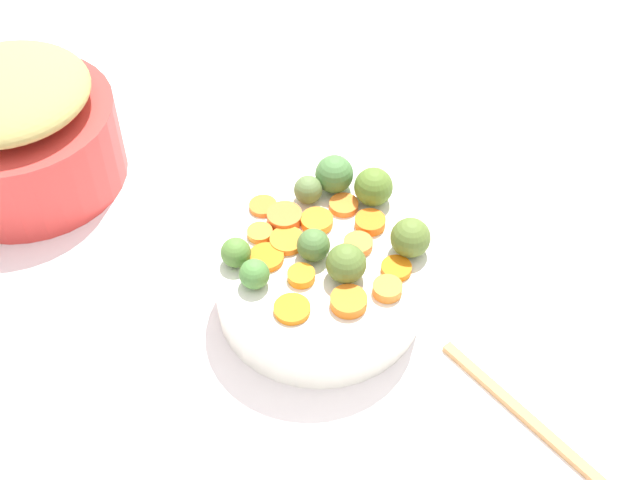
{
  "coord_description": "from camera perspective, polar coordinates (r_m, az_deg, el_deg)",
  "views": [
    {
      "loc": [
        0.13,
        -0.6,
        0.8
      ],
      "look_at": [
        0.01,
        0.01,
        0.13
      ],
      "focal_mm": 48.22,
      "sensor_mm": 36.0,
      "label": 1
    }
  ],
  "objects": [
    {
      "name": "tabletop",
      "position": [
        1.0,
        -0.66,
        -4.86
      ],
      "size": [
        2.4,
        2.4,
        0.02
      ],
      "primitive_type": "cube",
      "color": "white",
      "rests_on": "ground"
    },
    {
      "name": "serving_bowl_carrots",
      "position": [
        0.96,
        0.0,
        -2.38
      ],
      "size": [
        0.23,
        0.23,
        0.1
      ],
      "primitive_type": "cylinder",
      "color": "white",
      "rests_on": "tabletop"
    },
    {
      "name": "metal_pot",
      "position": [
        1.17,
        -19.15,
        6.07
      ],
      "size": [
        0.25,
        0.25,
        0.11
      ],
      "primitive_type": "cylinder",
      "color": "red",
      "rests_on": "tabletop"
    },
    {
      "name": "stuffing_mound",
      "position": [
        1.12,
        -20.17,
        9.19
      ],
      "size": [
        0.21,
        0.21,
        0.05
      ],
      "primitive_type": "ellipsoid",
      "color": "tan",
      "rests_on": "metal_pot"
    },
    {
      "name": "carrot_slice_0",
      "position": [
        0.92,
        2.55,
        -0.28
      ],
      "size": [
        0.04,
        0.04,
        0.01
      ],
      "primitive_type": "cylinder",
      "rotation": [
        0.0,
        0.0,
        5.0
      ],
      "color": "orange",
      "rests_on": "serving_bowl_carrots"
    },
    {
      "name": "carrot_slice_1",
      "position": [
        0.94,
        3.34,
        1.18
      ],
      "size": [
        0.05,
        0.05,
        0.01
      ],
      "primitive_type": "cylinder",
      "rotation": [
        0.0,
        0.0,
        0.61
      ],
      "color": "orange",
      "rests_on": "serving_bowl_carrots"
    },
    {
      "name": "carrot_slice_2",
      "position": [
        0.93,
        -4.01,
        0.46
      ],
      "size": [
        0.04,
        0.04,
        0.01
      ],
      "primitive_type": "cylinder",
      "rotation": [
        0.0,
        0.0,
        5.77
      ],
      "color": "orange",
      "rests_on": "serving_bowl_carrots"
    },
    {
      "name": "carrot_slice_3",
      "position": [
        0.89,
        -1.23,
        -2.4
      ],
      "size": [
        0.03,
        0.03,
        0.01
      ],
      "primitive_type": "cylinder",
      "rotation": [
        0.0,
        0.0,
        3.29
      ],
      "color": "orange",
      "rests_on": "serving_bowl_carrots"
    },
    {
      "name": "carrot_slice_4",
      "position": [
        0.94,
        -0.44,
        1.29
      ],
      "size": [
        0.05,
        0.05,
        0.01
      ],
      "primitive_type": "cylinder",
      "rotation": [
        0.0,
        0.0,
        2.53
      ],
      "color": "orange",
      "rests_on": "serving_bowl_carrots"
    },
    {
      "name": "carrot_slice_5",
      "position": [
        0.94,
        -2.37,
        1.54
      ],
      "size": [
        0.05,
        0.05,
        0.01
      ],
      "primitive_type": "cylinder",
      "rotation": [
        0.0,
        0.0,
        4.13
      ],
      "color": "orange",
      "rests_on": "serving_bowl_carrots"
    },
    {
      "name": "carrot_slice_6",
      "position": [
        0.9,
        5.08,
        -1.89
      ],
      "size": [
        0.05,
        0.05,
        0.01
      ],
      "primitive_type": "cylinder",
      "rotation": [
        0.0,
        0.0,
        2.25
      ],
      "color": "orange",
      "rests_on": "serving_bowl_carrots"
    },
    {
      "name": "carrot_slice_7",
      "position": [
        0.96,
        -3.8,
        2.26
      ],
      "size": [
        0.04,
        0.04,
        0.01
      ],
      "primitive_type": "cylinder",
      "rotation": [
        0.0,
        0.0,
        1.91
      ],
      "color": "orange",
      "rests_on": "serving_bowl_carrots"
    },
    {
      "name": "carrot_slice_8",
      "position": [
        0.88,
        4.49,
        -3.26
      ],
      "size": [
        0.03,
        0.03,
        0.01
      ],
      "primitive_type": "cylinder",
      "rotation": [
        0.0,
        0.0,
        4.72
      ],
      "color": "orange",
      "rests_on": "serving_bowl_carrots"
    },
    {
      "name": "carrot_slice_9",
      "position": [
        0.86,
        -1.92,
        -4.6
      ],
      "size": [
        0.04,
        0.04,
        0.01
      ],
      "primitive_type": "cylinder",
      "rotation": [
        0.0,
        0.0,
        4.61
      ],
      "color": "orange",
      "rests_on": "serving_bowl_carrots"
    },
    {
      "name": "carrot_slice_10",
      "position": [
        0.86,
        1.91,
        -4.11
      ],
      "size": [
        0.05,
        0.05,
        0.01
      ],
      "primitive_type": "cylinder",
      "rotation": [
        0.0,
        0.0,
        1.09
      ],
      "color": "orange",
      "rests_on": "serving_bowl_carrots"
    },
    {
      "name": "carrot_slice_11",
      "position": [
        0.96,
        1.59,
        2.33
      ],
      "size": [
        0.04,
        0.04,
        0.01
      ],
      "primitive_type": "cylinder",
      "rotation": [
        0.0,
        0.0,
        4.37
      ],
      "color": "orange",
      "rests_on": "serving_bowl_carrots"
    },
    {
      "name": "carrot_slice_12",
      "position": [
        0.91,
        -3.59,
        -1.16
      ],
      "size": [
        0.05,
        0.05,
        0.01
      ],
      "primitive_type": "cylinder",
      "rotation": [
        0.0,
        0.0,
        4.17
      ],
      "color": "orange",
      "rests_on": "serving_bowl_carrots"
    },
    {
      "name": "carrot_slice_13",
      "position": [
        0.92,
        -2.2,
        -0.05
      ],
      "size": [
        0.05,
        0.05,
        0.01
      ],
      "primitive_type": "cylinder",
      "rotation": [
        0.0,
        0.0,
        3.66
      ],
      "color": "orange",
      "rests_on": "serving_bowl_carrots"
    },
    {
      "name": "brussels_sprout_0",
      "position": [
        0.88,
        1.75,
        -1.57
      ],
      "size": [
        0.04,
        0.04,
        0.04
      ],
      "primitive_type": "sphere",
      "color": "#55702E",
      "rests_on": "serving_bowl_carrots"
    },
    {
      "name": "brussels_sprout_1",
      "position": [
        0.9,
        -0.44,
        -0.34
      ],
      "size": [
        0.04,
        0.04,
        0.04
      ],
      "primitive_type": "sphere",
      "color": "#4A7035",
      "rests_on": "serving_bowl_carrots"
    },
    {
      "name": "brussels_sprout_2",
      "position": [
        0.9,
        -5.61,
        -0.83
      ],
      "size": [
        0.03,
        0.03,
        0.03
      ],
      "primitive_type": "sphere",
      "color": "#4F7C31",
      "rests_on": "serving_bowl_carrots"
    },
    {
      "name": "brussels_sprout_3",
      "position": [
        0.88,
        -4.38,
        -2.27
      ],
      "size": [
        0.03,
        0.03,
        0.03
      ],
      "primitive_type": "sphere",
      "color": "#4B8339",
      "rests_on": "serving_bowl_carrots"
    },
    {
      "name": "brussels_sprout_4",
      "position": [
        0.96,
        3.57,
        3.54
      ],
      "size": [
        0.04,
        0.04,
        0.04
      ],
      "primitive_type": "sphere",
      "color": "#557529",
      "rests_on": "serving_bowl_carrots"
    },
    {
      "name": "brussels_sprout_5",
      "position": [
        0.9,
        6.03,
        0.15
      ],
      "size": [
        0.04,
        0.04,
        0.04
      ],
      "primitive_type": "sphere",
      "color": "#58722D",
      "rests_on": "serving_bowl_carrots"
    },
    {
      "name": "brussels_sprout_6",
      "position": [
        0.97,
        0.95,
        4.4
      ],
      "size": [
        0.04,
        0.04,
        0.04
      ],
      "primitive_type": "sphere",
      "color": "#497A3C",
      "rests_on": "serving_bowl_carrots"
    },
    {
      "name": "brussels_sprout_7",
      "position": [
        0.96,
        -0.8,
        3.35
      ],
      "size": [
        0.03,
        0.03,
        0.03
      ],
      "primitive_type": "sphere",
      "color": "#5B743E",
      "rests_on": "serving_bowl_carrots"
    }
  ]
}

